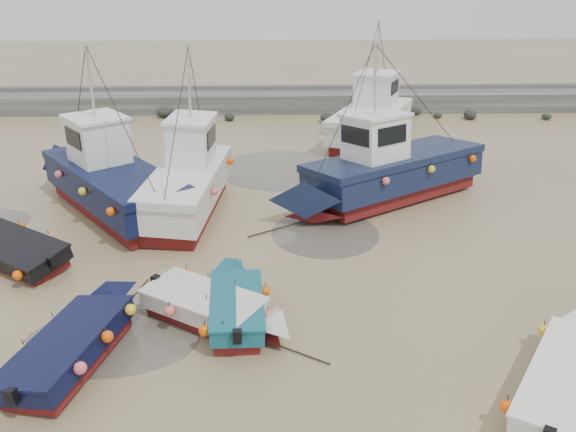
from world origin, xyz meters
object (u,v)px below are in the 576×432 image
object	(u,v)px
dinghy_5	(215,307)
dinghy_3	(576,373)
dinghy_1	(79,338)
person	(74,200)
cabin_boat_2	(385,171)
cabin_boat_1	(189,177)
dinghy_2	(236,299)
cabin_boat_0	(106,177)
cabin_boat_3	(374,116)
dinghy_4	(9,245)

from	to	relation	value
dinghy_5	dinghy_3	bearing A→B (deg)	102.73
dinghy_1	person	world-z (taller)	dinghy_1
dinghy_1	cabin_boat_2	distance (m)	13.52
dinghy_1	cabin_boat_1	world-z (taller)	cabin_boat_1
dinghy_2	cabin_boat_0	world-z (taller)	cabin_boat_0
dinghy_2	cabin_boat_3	bearing A→B (deg)	64.88
dinghy_3	dinghy_5	xyz separation A→B (m)	(-8.34, 2.90, 0.02)
dinghy_5	dinghy_2	bearing A→B (deg)	154.21
cabin_boat_0	cabin_boat_3	xyz separation A→B (m)	(12.11, 9.07, 0.03)
dinghy_1	dinghy_2	distance (m)	4.08
dinghy_1	cabin_boat_2	world-z (taller)	cabin_boat_2
dinghy_5	cabin_boat_2	bearing A→B (deg)	176.18
cabin_boat_3	cabin_boat_1	bearing A→B (deg)	-107.34
dinghy_2	dinghy_3	size ratio (longest dim) A/B	0.93
cabin_boat_0	dinghy_3	bearing A→B (deg)	-78.52
dinghy_5	cabin_boat_2	distance (m)	10.49
dinghy_2	person	xyz separation A→B (m)	(-7.18, 8.59, -0.56)
dinghy_3	dinghy_1	bearing A→B (deg)	-151.24
cabin_boat_0	cabin_boat_3	size ratio (longest dim) A/B	0.96
dinghy_3	cabin_boat_1	bearing A→B (deg)	169.53
dinghy_4	dinghy_3	bearing A→B (deg)	-79.74
dinghy_1	cabin_boat_3	world-z (taller)	cabin_boat_3
dinghy_2	cabin_boat_2	distance (m)	9.90
person	cabin_boat_1	bearing A→B (deg)	168.12
dinghy_5	cabin_boat_1	bearing A→B (deg)	-136.28
dinghy_5	cabin_boat_3	size ratio (longest dim) A/B	0.53
cabin_boat_0	person	bearing A→B (deg)	115.92
cabin_boat_0	cabin_boat_2	size ratio (longest dim) A/B	0.92
person	dinghy_3	bearing A→B (deg)	141.28
dinghy_4	cabin_boat_2	size ratio (longest dim) A/B	0.56
dinghy_4	cabin_boat_2	bearing A→B (deg)	-36.63
dinghy_3	cabin_boat_2	bearing A→B (deg)	137.87
dinghy_3	person	world-z (taller)	dinghy_3
cabin_boat_0	dinghy_4	bearing A→B (deg)	-155.13
cabin_boat_0	person	xyz separation A→B (m)	(-1.71, 0.81, -1.32)
dinghy_3	cabin_boat_3	size ratio (longest dim) A/B	0.59
dinghy_4	cabin_boat_3	xyz separation A→B (m)	(14.24, 13.36, 0.80)
dinghy_4	cabin_boat_1	world-z (taller)	cabin_boat_1
dinghy_1	dinghy_5	xyz separation A→B (m)	(3.21, 1.27, 0.01)
dinghy_1	person	size ratio (longest dim) A/B	3.22
dinghy_3	cabin_boat_3	bearing A→B (deg)	130.11
dinghy_3	cabin_boat_0	bearing A→B (deg)	177.09
dinghy_1	dinghy_3	world-z (taller)	same
dinghy_4	person	world-z (taller)	dinghy_4
cabin_boat_0	dinghy_1	bearing A→B (deg)	-118.41
cabin_boat_1	person	bearing A→B (deg)	174.81
dinghy_3	cabin_boat_0	size ratio (longest dim) A/B	0.61
dinghy_2	cabin_boat_1	distance (m)	7.93
cabin_boat_1	cabin_boat_3	xyz separation A→B (m)	(8.84, 9.27, -0.01)
cabin_boat_2	person	size ratio (longest dim) A/B	5.33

